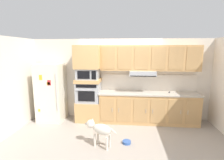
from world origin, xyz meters
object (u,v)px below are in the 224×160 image
Objects in this scene: microwave at (88,74)px; screwdriver at (170,92)px; refrigerator at (51,92)px; built_in_oven at (89,92)px; dog_food_bowl at (127,142)px; dog at (100,129)px.

screwdriver is (2.43, 0.04, -0.53)m from microwave.
refrigerator reaches higher than microwave.
microwave is (0.00, -0.00, 0.56)m from built_in_oven.
dog is at bearing -165.15° from dog_food_bowl.
refrigerator is 3.58m from screwdriver.
microwave is 0.84× the size of dog.
dog_food_bowl is at bearing -133.16° from screwdriver.
refrigerator is 8.80× the size of dog_food_bowl.
dog is 0.73m from dog_food_bowl.
built_in_oven is at bearing 179.23° from microwave.
built_in_oven is 0.56m from microwave.
built_in_oven is 1.95m from dog_food_bowl.
microwave is (1.15, 0.07, 0.58)m from refrigerator.
built_in_oven is 1.09× the size of microwave.
refrigerator reaches higher than dog_food_bowl.
microwave is at bearing 3.35° from refrigerator.
microwave reaches higher than screwdriver.
dog is (1.73, -1.38, -0.47)m from refrigerator.
refrigerator is at bearing -16.04° from dog.
microwave reaches higher than dog_food_bowl.
dog_food_bowl is (1.18, -1.29, -1.43)m from microwave.
screwdriver reaches higher than dog.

